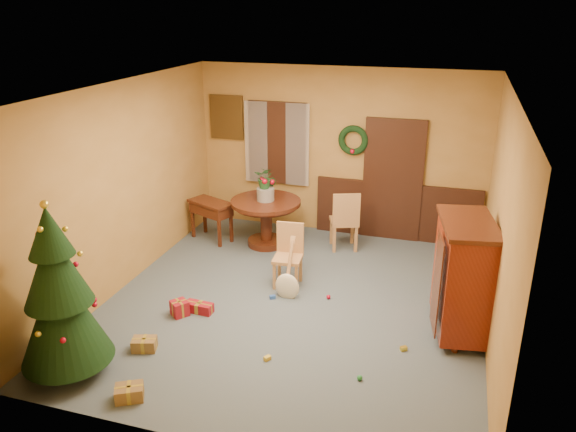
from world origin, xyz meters
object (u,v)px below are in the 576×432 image
at_px(christmas_tree, 59,295).
at_px(writing_desk, 211,211).
at_px(chair_near, 289,252).
at_px(dining_table, 266,214).
at_px(sideboard, 463,275).

distance_m(christmas_tree, writing_desk, 3.93).
distance_m(chair_near, christmas_tree, 3.27).
relative_size(chair_near, christmas_tree, 0.45).
bearing_deg(christmas_tree, chair_near, 57.92).
bearing_deg(dining_table, writing_desk, -177.11).
xyz_separation_m(dining_table, christmas_tree, (-0.95, -3.95, 0.40)).
relative_size(dining_table, chair_near, 1.27).
bearing_deg(chair_near, christmas_tree, -122.08).
bearing_deg(sideboard, dining_table, 149.74).
distance_m(dining_table, chair_near, 1.43).
distance_m(dining_table, writing_desk, 0.98).
bearing_deg(christmas_tree, sideboard, 27.16).
relative_size(dining_table, christmas_tree, 0.57).
relative_size(writing_desk, sideboard, 0.59).
bearing_deg(writing_desk, christmas_tree, -89.61).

